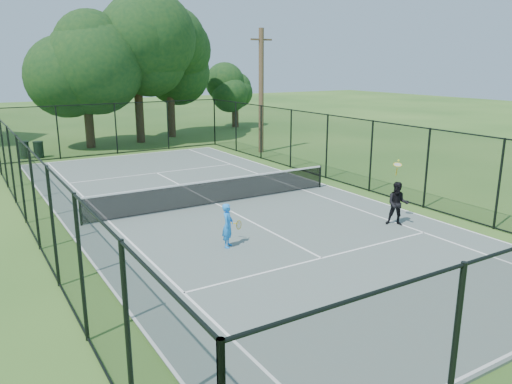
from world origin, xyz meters
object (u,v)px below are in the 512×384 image
tennis_net (216,191)px  player_blue (228,225)px  trash_bin_left (24,150)px  utility_pole (261,91)px  player_black (398,204)px  trash_bin_right (39,150)px

tennis_net → player_blue: player_blue is taller
trash_bin_left → utility_pole: bearing=-22.7°
player_blue → player_black: bearing=-11.0°
tennis_net → player_black: player_black is taller
player_black → tennis_net: bearing=126.3°
tennis_net → utility_pole: 12.18m
tennis_net → trash_bin_left: (-4.94, 14.25, -0.09)m
trash_bin_left → player_blue: player_blue is taller
utility_pole → player_black: (-3.65, -14.38, -2.87)m
tennis_net → utility_pole: bearing=49.8°
tennis_net → trash_bin_left: 15.08m
trash_bin_left → utility_pole: utility_pole is taller
trash_bin_right → player_blue: 18.48m
tennis_net → player_blue: size_ratio=7.71×
trash_bin_left → player_blue: bearing=-80.3°
trash_bin_right → utility_pole: bearing=-23.2°
tennis_net → trash_bin_right: bearing=106.7°
tennis_net → player_black: 6.68m
trash_bin_right → player_blue: size_ratio=0.72×
trash_bin_left → player_black: (8.89, -19.62, 0.31)m
trash_bin_left → trash_bin_right: (0.73, -0.19, -0.01)m
tennis_net → player_blue: bearing=-112.6°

